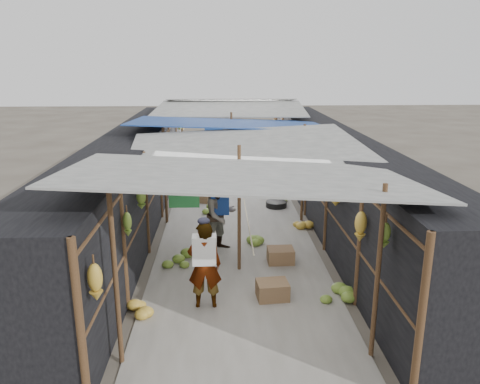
{
  "coord_description": "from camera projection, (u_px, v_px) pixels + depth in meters",
  "views": [
    {
      "loc": [
        -0.36,
        -5.84,
        4.15
      ],
      "look_at": [
        0.08,
        4.49,
        1.25
      ],
      "focal_mm": 35.0,
      "sensor_mm": 36.0,
      "label": 1
    }
  ],
  "objects": [
    {
      "name": "stall_right",
      "position": [
        332.0,
        175.0,
        12.8
      ],
      "size": [
        1.4,
        15.0,
        2.3
      ],
      "primitive_type": "cube",
      "color": "black",
      "rests_on": "ground"
    },
    {
      "name": "ground",
      "position": [
        248.0,
        359.0,
        6.75
      ],
      "size": [
        80.0,
        80.0,
        0.0
      ],
      "primitive_type": "plane",
      "color": "#6B6356",
      "rests_on": "ground"
    },
    {
      "name": "vendor_seated",
      "position": [
        265.0,
        175.0,
        15.54
      ],
      "size": [
        0.62,
        0.74,
        0.99
      ],
      "primitive_type": "imported",
      "rotation": [
        0.0,
        0.0,
        -1.1
      ],
      "color": "#4C4742",
      "rests_on": "ground"
    },
    {
      "name": "stall_left",
      "position": [
        134.0,
        177.0,
        12.58
      ],
      "size": [
        1.4,
        15.0,
        2.3
      ],
      "primitive_type": "cube",
      "color": "black",
      "rests_on": "ground"
    },
    {
      "name": "floor_bananas",
      "position": [
        232.0,
        210.0,
        13.03
      ],
      "size": [
        3.88,
        10.38,
        0.35
      ],
      "color": "gold",
      "rests_on": "ground"
    },
    {
      "name": "hanging_bananas",
      "position": [
        234.0,
        159.0,
        12.54
      ],
      "size": [
        3.95,
        14.3,
        0.85
      ],
      "color": "gold",
      "rests_on": "ground"
    },
    {
      "name": "vendor_elderly",
      "position": [
        205.0,
        265.0,
        7.98
      ],
      "size": [
        0.58,
        0.39,
        1.58
      ],
      "primitive_type": "imported",
      "rotation": [
        0.0,
        0.0,
        3.16
      ],
      "color": "white",
      "rests_on": "ground"
    },
    {
      "name": "black_basin",
      "position": [
        276.0,
        205.0,
        13.72
      ],
      "size": [
        0.61,
        0.61,
        0.18
      ],
      "primitive_type": "cylinder",
      "color": "black",
      "rests_on": "ground"
    },
    {
      "name": "crate_mid",
      "position": [
        281.0,
        256.0,
        9.92
      ],
      "size": [
        0.56,
        0.45,
        0.33
      ],
      "primitive_type": "cube",
      "rotation": [
        0.0,
        0.0,
        0.02
      ],
      "color": "#886445",
      "rests_on": "ground"
    },
    {
      "name": "shopper_blue",
      "position": [
        220.0,
        215.0,
        10.42
      ],
      "size": [
        1.03,
        0.99,
        1.68
      ],
      "primitive_type": "imported",
      "rotation": [
        0.0,
        0.0,
        0.6
      ],
      "color": "#1E4299",
      "rests_on": "ground"
    },
    {
      "name": "aisle_slab",
      "position": [
        234.0,
        215.0,
        13.0
      ],
      "size": [
        3.6,
        16.0,
        0.02
      ],
      "primitive_type": "cube",
      "color": "#9E998E",
      "rests_on": "ground"
    },
    {
      "name": "market_canopy",
      "position": [
        234.0,
        128.0,
        12.67
      ],
      "size": [
        5.62,
        15.2,
        2.77
      ],
      "color": "brown",
      "rests_on": "ground"
    },
    {
      "name": "crate_back",
      "position": [
        203.0,
        199.0,
        14.17
      ],
      "size": [
        0.48,
        0.44,
        0.25
      ],
      "primitive_type": "cube",
      "rotation": [
        0.0,
        0.0,
        -0.37
      ],
      "color": "#886445",
      "rests_on": "ground"
    },
    {
      "name": "crate_near",
      "position": [
        272.0,
        290.0,
        8.41
      ],
      "size": [
        0.6,
        0.5,
        0.33
      ],
      "primitive_type": "cube",
      "rotation": [
        0.0,
        0.0,
        0.1
      ],
      "color": "#886445",
      "rests_on": "ground"
    }
  ]
}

